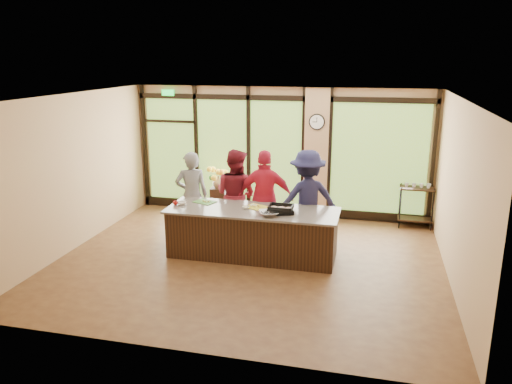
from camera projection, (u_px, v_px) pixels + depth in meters
The scene contains 25 objects.
floor at pixel (249, 262), 9.22m from camera, with size 7.00×7.00×0.00m, color #4D2D1B.
ceiling at pixel (248, 97), 8.42m from camera, with size 7.00×7.00×0.00m, color silver.
back_wall at pixel (280, 152), 11.63m from camera, with size 7.00×7.00×0.00m, color tan.
left_wall at pixel (73, 173), 9.61m from camera, with size 6.00×6.00×0.00m, color tan.
right_wall at pixel (458, 196), 8.03m from camera, with size 6.00×6.00×0.00m, color tan.
window_wall at pixel (287, 157), 11.58m from camera, with size 6.90×0.12×3.00m.
island_base at pixel (252, 234), 9.38m from camera, with size 3.10×1.00×0.88m, color black.
countertop at pixel (252, 210), 9.26m from camera, with size 3.20×1.10×0.04m, color slate.
wall_clock at pixel (317, 122), 11.12m from camera, with size 0.36×0.04×0.36m.
cook_left at pixel (192, 195), 10.22m from camera, with size 0.67×0.44×1.82m, color slate.
cook_midleft at pixel (236, 194), 10.18m from camera, with size 0.91×0.71×1.88m, color maroon.
cook_midright at pixel (265, 198), 9.89m from camera, with size 1.12×0.47×1.91m, color #B91C35.
cook_right at pixel (307, 199), 9.73m from camera, with size 1.25×0.72×1.94m, color #1C1B3D.
roasting_pan at pixel (281, 211), 9.04m from camera, with size 0.43×0.34×0.08m, color black.
mixing_bowl at pixel (269, 213), 8.88m from camera, with size 0.35×0.35×0.09m, color silver.
cutting_board_left at pixel (205, 202), 9.71m from camera, with size 0.39×0.30×0.01m, color #43812F.
cutting_board_center at pixel (257, 207), 9.37m from camera, with size 0.43×0.32×0.01m, color gold.
cutting_board_right at pixel (279, 207), 9.40m from camera, with size 0.36×0.27×0.01m, color gold.
prep_bowl_near at pixel (182, 203), 9.55m from camera, with size 0.17×0.17×0.05m, color silver.
prep_bowl_mid at pixel (246, 208), 9.30m from camera, with size 0.14×0.14×0.04m, color silver.
prep_bowl_far at pixel (253, 206), 9.43m from camera, with size 0.12×0.12×0.03m, color silver.
red_ramekin at pixel (175, 203), 9.52m from camera, with size 0.10×0.10×0.08m, color #B41412.
flower_stand at pixel (219, 202), 11.72m from camera, with size 0.35×0.35×0.71m, color black.
flower_vase at pixel (218, 182), 11.59m from camera, with size 0.27×0.27×0.28m, color #8E704D.
bar_cart at pixel (416, 201), 10.94m from camera, with size 0.73×0.42×1.00m.
Camera 1 is at (2.13, -8.28, 3.68)m, focal length 35.00 mm.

